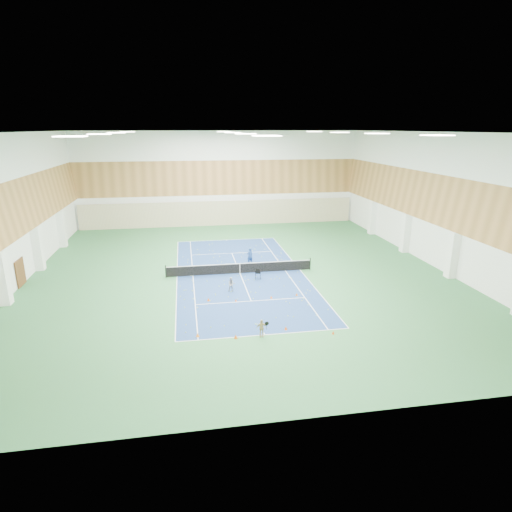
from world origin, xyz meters
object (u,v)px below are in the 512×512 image
Objects in this scene: ball_cart at (258,275)px; coach at (250,256)px; tennis_net at (240,267)px; child_court at (231,284)px; child_apron at (261,328)px.

coach is at bearing 102.30° from ball_cart.
coach reaches higher than tennis_net.
tennis_net is at bearing 46.06° from coach.
coach is 1.34× the size of child_court.
ball_cart is (1.32, -1.73, -0.14)m from tennis_net.
coach reaches higher than child_apron.
ball_cart is at bearing -52.75° from tennis_net.
coach is 1.38× the size of child_apron.
child_court is 3.53m from ball_cart.
tennis_net is 8.21× the size of coach.
ball_cart is (1.56, 10.30, -0.16)m from child_apron.
child_court is 1.03× the size of child_apron.
child_court is at bearing 92.77° from child_apron.
tennis_net is 2.87m from coach.
tennis_net is 15.67× the size of ball_cart.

